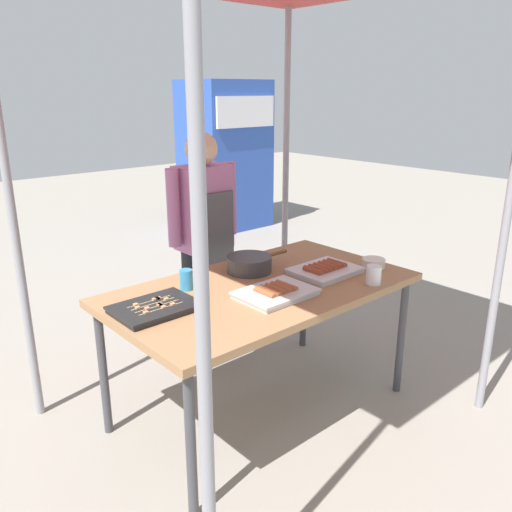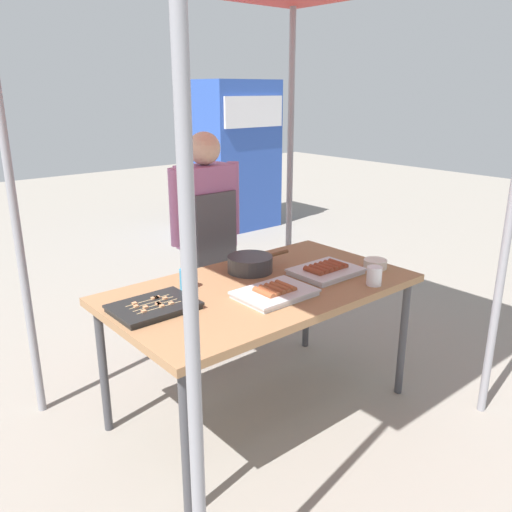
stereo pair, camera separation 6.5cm
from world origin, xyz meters
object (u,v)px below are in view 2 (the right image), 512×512
(vendor_woman, at_px, (207,229))
(neighbor_stall_left, at_px, (233,155))
(tray_pork_links, at_px, (326,270))
(cooking_wok, at_px, (250,263))
(drink_cup_near_edge, at_px, (186,279))
(drink_cup_by_wok, at_px, (374,276))
(stall_table, at_px, (262,295))
(tray_meat_skewers, at_px, (154,307))
(condiment_bowl, at_px, (375,264))
(tray_grilled_sausages, at_px, (275,293))

(vendor_woman, xyz_separation_m, neighbor_stall_left, (2.27, 2.66, 0.05))
(tray_pork_links, distance_m, cooking_wok, 0.42)
(drink_cup_near_edge, relative_size, vendor_woman, 0.07)
(tray_pork_links, distance_m, neighbor_stall_left, 4.08)
(drink_cup_by_wok, bearing_deg, tray_pork_links, 103.96)
(drink_cup_near_edge, distance_m, drink_cup_by_wok, 0.98)
(stall_table, bearing_deg, tray_meat_skewers, 172.20)
(cooking_wok, bearing_deg, drink_cup_near_edge, 179.67)
(tray_pork_links, relative_size, condiment_bowl, 2.72)
(tray_grilled_sausages, relative_size, tray_pork_links, 1.04)
(neighbor_stall_left, bearing_deg, tray_pork_links, -120.44)
(tray_pork_links, relative_size, drink_cup_near_edge, 3.39)
(condiment_bowl, bearing_deg, drink_cup_by_wok, -143.60)
(condiment_bowl, bearing_deg, drink_cup_near_edge, 157.41)
(drink_cup_by_wok, bearing_deg, neighbor_stall_left, 62.23)
(vendor_woman, height_order, neighbor_stall_left, neighbor_stall_left)
(stall_table, xyz_separation_m, drink_cup_by_wok, (0.45, -0.37, 0.10))
(tray_grilled_sausages, distance_m, tray_pork_links, 0.44)
(vendor_woman, bearing_deg, drink_cup_near_edge, 46.79)
(drink_cup_near_edge, distance_m, vendor_woman, 0.75)
(tray_meat_skewers, bearing_deg, stall_table, -7.80)
(condiment_bowl, bearing_deg, vendor_woman, 117.25)
(condiment_bowl, bearing_deg, cooking_wok, 144.45)
(condiment_bowl, bearing_deg, tray_grilled_sausages, 176.21)
(tray_pork_links, relative_size, drink_cup_by_wok, 3.60)
(stall_table, distance_m, condiment_bowl, 0.71)
(stall_table, xyz_separation_m, vendor_woman, (0.18, 0.76, 0.17))
(stall_table, height_order, vendor_woman, vendor_woman)
(tray_pork_links, distance_m, drink_cup_by_wok, 0.29)
(cooking_wok, distance_m, drink_cup_by_wok, 0.68)
(stall_table, bearing_deg, drink_cup_near_edge, 146.70)
(tray_meat_skewers, bearing_deg, tray_grilled_sausages, -23.55)
(tray_grilled_sausages, xyz_separation_m, tray_meat_skewers, (-0.54, 0.24, -0.00))
(tray_meat_skewers, xyz_separation_m, condiment_bowl, (1.27, -0.28, 0.01))
(drink_cup_by_wok, bearing_deg, condiment_bowl, 36.40)
(tray_grilled_sausages, relative_size, drink_cup_near_edge, 3.54)
(neighbor_stall_left, bearing_deg, cooking_wok, -126.28)
(drink_cup_by_wok, relative_size, neighbor_stall_left, 0.05)
(tray_meat_skewers, xyz_separation_m, drink_cup_near_edge, (0.27, 0.13, 0.04))
(condiment_bowl, height_order, vendor_woman, vendor_woman)
(tray_meat_skewers, bearing_deg, neighbor_stall_left, 47.65)
(cooking_wok, relative_size, neighbor_stall_left, 0.22)
(stall_table, xyz_separation_m, tray_grilled_sausages, (-0.05, -0.16, 0.07))
(cooking_wok, distance_m, drink_cup_near_edge, 0.42)
(vendor_woman, bearing_deg, neighbor_stall_left, -130.44)
(vendor_woman, bearing_deg, drink_cup_by_wok, 103.50)
(tray_meat_skewers, bearing_deg, vendor_woman, 41.14)
(tray_meat_skewers, distance_m, cooking_wok, 0.70)
(cooking_wok, distance_m, neighbor_stall_left, 3.98)
(tray_grilled_sausages, bearing_deg, vendor_woman, 75.65)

